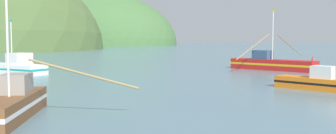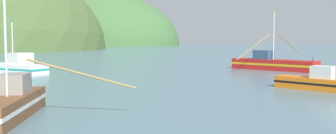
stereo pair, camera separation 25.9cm
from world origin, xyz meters
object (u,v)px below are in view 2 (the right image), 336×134
Objects in this scene: fishing_boat_orange at (331,83)px; fishing_boat_white at (13,67)px; fishing_boat_red at (272,64)px; fishing_boat_brown at (10,104)px.

fishing_boat_orange is 1.00× the size of fishing_boat_white.
fishing_boat_orange is at bearing -175.73° from fishing_boat_white.
fishing_boat_orange is 0.62× the size of fishing_boat_red.
fishing_boat_orange is 33.38m from fishing_boat_white.
fishing_boat_brown is at bearing 141.77° from fishing_boat_white.
fishing_boat_red reaches higher than fishing_boat_orange.
fishing_boat_red reaches higher than fishing_boat_brown.
fishing_boat_red is (27.36, 24.35, 0.09)m from fishing_boat_brown.
fishing_boat_brown is 1.48× the size of fishing_boat_orange.
fishing_boat_white is (-3.88, 26.08, 0.02)m from fishing_boat_brown.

